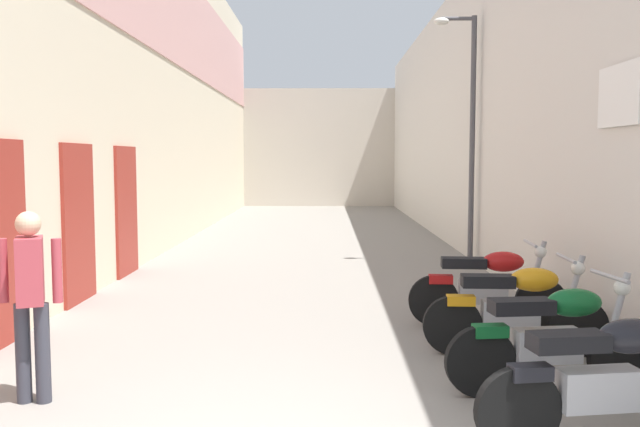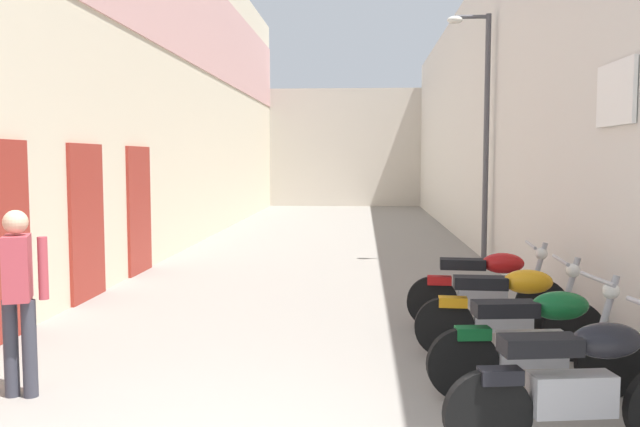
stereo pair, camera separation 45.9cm
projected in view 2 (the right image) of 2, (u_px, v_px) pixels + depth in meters
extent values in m
plane|color=gray|center=(326.00, 255.00, 13.77)|extent=(40.32, 40.32, 0.00)
cube|color=beige|center=(189.00, 86.00, 15.67)|extent=(0.40, 24.32, 7.41)
cube|color=#9E2D23|center=(2.00, 241.00, 7.15)|extent=(0.06, 1.10, 2.20)
cube|color=#9E2D23|center=(87.00, 222.00, 9.34)|extent=(0.06, 1.10, 2.20)
cube|color=#9E2D23|center=(139.00, 210.00, 11.53)|extent=(0.06, 1.10, 2.20)
cube|color=#DBA39E|center=(197.00, 15.00, 15.52)|extent=(0.04, 24.32, 2.37)
cube|color=beige|center=(476.00, 120.00, 15.31)|extent=(0.40, 24.32, 5.78)
cube|color=white|center=(616.00, 94.00, 6.23)|extent=(0.04, 0.90, 0.60)
cube|color=beige|center=(345.00, 148.00, 28.64)|extent=(9.30, 2.00, 4.91)
cylinder|color=black|center=(488.00, 414.00, 4.39)|extent=(0.61, 0.17, 0.60)
cube|color=#9E9EA3|center=(572.00, 394.00, 4.43)|extent=(0.58, 0.28, 0.28)
ellipsoid|color=black|center=(607.00, 341.00, 4.42)|extent=(0.51, 0.33, 0.24)
cube|color=black|center=(540.00, 345.00, 4.38)|extent=(0.55, 0.29, 0.12)
cube|color=black|center=(500.00, 376.00, 4.38)|extent=(0.30, 0.18, 0.10)
cylinder|color=black|center=(611.00, 362.00, 5.53)|extent=(0.61, 0.15, 0.60)
cylinder|color=black|center=(463.00, 364.00, 5.47)|extent=(0.61, 0.15, 0.60)
cube|color=#9E9EA3|center=(532.00, 349.00, 5.49)|extent=(0.58, 0.26, 0.28)
ellipsoid|color=#0F5123|center=(560.00, 306.00, 5.47)|extent=(0.51, 0.31, 0.24)
cube|color=black|center=(505.00, 309.00, 5.45)|extent=(0.54, 0.28, 0.12)
cylinder|color=#9E9EA3|center=(604.00, 321.00, 5.50)|extent=(0.25, 0.09, 0.77)
cylinder|color=#9E9EA3|center=(597.00, 279.00, 5.46)|extent=(0.10, 0.58, 0.04)
sphere|color=silver|center=(611.00, 291.00, 5.48)|extent=(0.14, 0.14, 0.14)
cube|color=#0F5123|center=(473.00, 333.00, 5.45)|extent=(0.29, 0.17, 0.10)
cylinder|color=black|center=(573.00, 331.00, 6.52)|extent=(0.60, 0.11, 0.60)
cylinder|color=black|center=(444.00, 327.00, 6.67)|extent=(0.60, 0.11, 0.60)
cube|color=#9E9EA3|center=(503.00, 317.00, 6.59)|extent=(0.57, 0.23, 0.28)
ellipsoid|color=orange|center=(528.00, 282.00, 6.53)|extent=(0.49, 0.29, 0.24)
cube|color=black|center=(480.00, 283.00, 6.59)|extent=(0.53, 0.25, 0.12)
cylinder|color=#9E9EA3|center=(567.00, 296.00, 6.50)|extent=(0.25, 0.07, 0.77)
cylinder|color=#9E9EA3|center=(561.00, 260.00, 6.48)|extent=(0.07, 0.58, 0.04)
sphere|color=silver|center=(573.00, 271.00, 6.47)|extent=(0.14, 0.14, 0.14)
cube|color=orange|center=(453.00, 302.00, 6.64)|extent=(0.29, 0.16, 0.10)
cylinder|color=black|center=(542.00, 305.00, 7.67)|extent=(0.60, 0.13, 0.60)
cylinder|color=black|center=(432.00, 302.00, 7.85)|extent=(0.60, 0.13, 0.60)
cube|color=#9E9EA3|center=(482.00, 293.00, 7.75)|extent=(0.57, 0.24, 0.28)
ellipsoid|color=#AD1414|center=(503.00, 263.00, 7.69)|extent=(0.50, 0.30, 0.24)
cube|color=black|center=(463.00, 264.00, 7.76)|extent=(0.54, 0.26, 0.12)
cylinder|color=#9E9EA3|center=(536.00, 275.00, 7.65)|extent=(0.25, 0.08, 0.77)
cylinder|color=#9E9EA3|center=(531.00, 245.00, 7.63)|extent=(0.08, 0.58, 0.04)
sphere|color=silver|center=(541.00, 254.00, 7.62)|extent=(0.14, 0.14, 0.14)
cube|color=#AD1414|center=(439.00, 280.00, 7.81)|extent=(0.29, 0.16, 0.10)
cylinder|color=#383842|center=(11.00, 348.00, 5.54)|extent=(0.12, 0.12, 0.82)
cylinder|color=#383842|center=(30.00, 349.00, 5.53)|extent=(0.12, 0.12, 0.82)
cube|color=#B23D47|center=(17.00, 268.00, 5.48)|extent=(0.31, 0.39, 0.54)
sphere|color=#DBB28E|center=(15.00, 222.00, 5.44)|extent=(0.20, 0.20, 0.20)
cylinder|color=#B23D47|center=(43.00, 268.00, 5.46)|extent=(0.08, 0.08, 0.52)
cylinder|color=#47474C|center=(486.00, 142.00, 12.12)|extent=(0.10, 0.10, 4.59)
cylinder|color=#47474C|center=(472.00, 17.00, 11.96)|extent=(0.60, 0.07, 0.07)
ellipsoid|color=silver|center=(455.00, 20.00, 11.98)|extent=(0.28, 0.18, 0.14)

